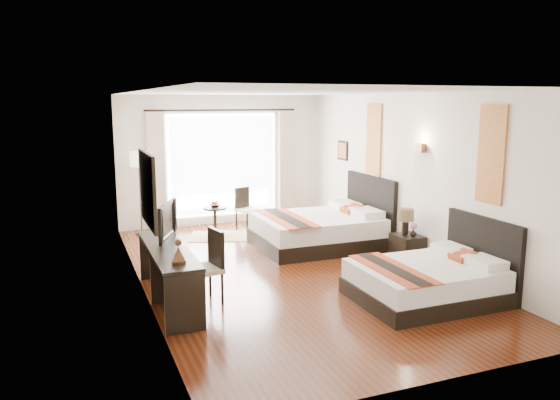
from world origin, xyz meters
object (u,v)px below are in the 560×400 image
object	(u,v)px
nightstand	(407,249)
table_lamp	(406,217)
television	(161,220)
window_chair	(247,216)
side_table	(215,220)
console_desk	(169,275)
vase	(413,232)
fruit_bowl	(215,206)
bed_near	(431,279)
floor_lamp	(139,165)
bed_far	(322,229)
desk_chair	(204,281)

from	to	relation	value
nightstand	table_lamp	bearing A→B (deg)	102.35
television	window_chair	distance (m)	3.98
side_table	window_chair	bearing A→B (deg)	15.87
console_desk	window_chair	distance (m)	4.38
vase	fruit_bowl	distance (m)	4.14
nightstand	side_table	world-z (taller)	side_table
bed_near	console_desk	xyz separation A→B (m)	(-3.33, 1.22, 0.10)
nightstand	table_lamp	xyz separation A→B (m)	(-0.01, 0.06, 0.54)
floor_lamp	window_chair	world-z (taller)	floor_lamp
nightstand	window_chair	distance (m)	3.80
table_lamp	window_chair	bearing A→B (deg)	116.38
window_chair	side_table	bearing A→B (deg)	-97.53
bed_far	nightstand	bearing A→B (deg)	-61.74
floor_lamp	bed_near	bearing A→B (deg)	-58.90
nightstand	desk_chair	bearing A→B (deg)	-171.96
bed_far	desk_chair	xyz separation A→B (m)	(-2.73, -2.04, -0.03)
vase	side_table	bearing A→B (deg)	126.75
table_lamp	vase	size ratio (longest dim) A/B	3.56
vase	window_chair	size ratio (longest dim) A/B	0.14
bed_far	window_chair	xyz separation A→B (m)	(-0.85, 1.88, -0.06)
vase	fruit_bowl	world-z (taller)	vase
nightstand	vase	world-z (taller)	vase
nightstand	console_desk	size ratio (longest dim) A/B	0.23
nightstand	side_table	size ratio (longest dim) A/B	0.92
bed_near	fruit_bowl	distance (m)	5.07
desk_chair	side_table	world-z (taller)	desk_chair
television	floor_lamp	bearing A→B (deg)	21.60
side_table	vase	bearing A→B (deg)	-53.25
bed_near	vase	xyz separation A→B (m)	(0.70, 1.42, 0.28)
side_table	fruit_bowl	world-z (taller)	fruit_bowl
table_lamp	television	size ratio (longest dim) A/B	0.48
bed_near	floor_lamp	bearing A→B (deg)	121.10
nightstand	console_desk	distance (m)	4.01
television	window_chair	size ratio (longest dim) A/B	1.02
television	side_table	distance (m)	3.41
nightstand	vase	bearing A→B (deg)	-72.85
desk_chair	side_table	bearing A→B (deg)	-116.92
window_chair	television	bearing A→B (deg)	-59.41
fruit_bowl	console_desk	bearing A→B (deg)	-114.03
console_desk	vase	bearing A→B (deg)	2.84
bed_near	console_desk	size ratio (longest dim) A/B	0.88
bed_near	side_table	distance (m)	5.04
television	fruit_bowl	world-z (taller)	television
side_table	bed_near	bearing A→B (deg)	-69.47
side_table	window_chair	xyz separation A→B (m)	(0.76, 0.22, -0.01)
console_desk	bed_far	bearing A→B (deg)	30.13
bed_near	console_desk	bearing A→B (deg)	159.88
nightstand	fruit_bowl	bearing A→B (deg)	126.82
bed_far	floor_lamp	size ratio (longest dim) A/B	1.34
side_table	fruit_bowl	size ratio (longest dim) A/B	2.70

